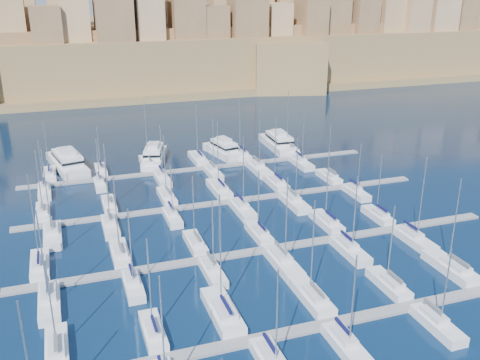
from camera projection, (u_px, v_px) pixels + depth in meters
name	position (u px, v px, depth m)	size (l,w,h in m)	color
ground	(247.00, 221.00, 100.20)	(600.00, 600.00, 0.00)	black
pontoon_near	(335.00, 323.00, 69.95)	(84.00, 2.00, 0.40)	slate
pontoon_mid_near	(272.00, 249.00, 89.48)	(84.00, 2.00, 0.40)	slate
pontoon_mid_far	(231.00, 201.00, 109.01)	(84.00, 2.00, 0.40)	slate
pontoon_far	(203.00, 168.00, 128.54)	(84.00, 2.00, 0.40)	slate
sailboat_0	(57.00, 349.00, 64.01)	(2.67, 8.92, 12.77)	silver
sailboat_1	(153.00, 332.00, 67.29)	(2.51, 8.38, 13.78)	silver
sailboat_2	(223.00, 312.00, 71.28)	(3.27, 10.92, 17.69)	silver
sailboat_3	(312.00, 297.00, 74.69)	(2.91, 9.71, 15.42)	silver
sailboat_4	(389.00, 284.00, 77.92)	(2.58, 8.62, 13.17)	silver
sailboat_5	(451.00, 268.00, 82.37)	(3.18, 10.61, 15.46)	silver
sailboat_9	(347.00, 346.00, 64.64)	(2.66, 8.87, 13.70)	silver
sailboat_10	(437.00, 324.00, 68.79)	(2.58, 8.61, 12.14)	silver
sailboat_12	(40.00, 265.00, 83.08)	(2.81, 9.37, 15.82)	silver
sailboat_13	(120.00, 254.00, 86.71)	(2.73, 9.11, 13.94)	silver
sailboat_14	(195.00, 243.00, 90.22)	(2.52, 8.41, 12.94)	silver
sailboat_15	(259.00, 233.00, 93.75)	(2.54, 8.46, 12.58)	silver
sailboat_16	(327.00, 222.00, 98.22)	(2.80, 9.33, 14.63)	silver
sailboat_17	(378.00, 216.00, 100.95)	(2.46, 8.21, 12.93)	silver
sailboat_18	(49.00, 302.00, 73.50)	(2.88, 9.60, 15.02)	silver
sailboat_19	(133.00, 285.00, 77.62)	(2.46, 8.22, 13.33)	silver
sailboat_20	(213.00, 272.00, 81.21)	(2.52, 8.39, 12.78)	silver
sailboat_21	(283.00, 263.00, 83.86)	(3.05, 10.15, 15.48)	silver
sailboat_22	(350.00, 250.00, 87.86)	(2.82, 9.41, 14.14)	silver
sailboat_23	(414.00, 239.00, 91.60)	(2.87, 9.55, 15.94)	silver
sailboat_24	(43.00, 212.00, 102.40)	(2.58, 8.59, 13.33)	silver
sailboat_25	(109.00, 204.00, 106.01)	(2.46, 8.21, 13.37)	silver
sailboat_26	(167.00, 197.00, 109.93)	(2.71, 9.04, 14.01)	silver
sailboat_27	(219.00, 189.00, 113.98)	(3.11, 10.36, 15.78)	silver
sailboat_28	(276.00, 183.00, 117.57)	(2.88, 9.59, 15.16)	silver
sailboat_29	(329.00, 177.00, 121.06)	(2.58, 8.61, 13.30)	silver
sailboat_30	(53.00, 235.00, 93.05)	(3.00, 10.01, 16.94)	silver
sailboat_31	(110.00, 226.00, 96.55)	(2.68, 8.93, 14.01)	silver
sailboat_32	(172.00, 217.00, 100.35)	(2.47, 8.24, 11.58)	silver
sailboat_33	(242.00, 209.00, 103.87)	(2.91, 9.69, 15.88)	silver
sailboat_34	(294.00, 202.00, 107.11)	(2.97, 9.91, 14.81)	silver
sailboat_35	(356.00, 192.00, 112.28)	(2.48, 8.27, 11.80)	silver
sailboat_36	(50.00, 175.00, 122.62)	(2.76, 9.20, 13.34)	silver
sailboat_37	(101.00, 170.00, 125.63)	(2.44, 8.13, 11.53)	silver
sailboat_38	(148.00, 163.00, 130.11)	(3.15, 10.50, 16.18)	silver
sailboat_39	(198.00, 159.00, 133.73)	(3.02, 10.08, 14.80)	silver
sailboat_40	(241.00, 154.00, 137.11)	(3.00, 10.00, 15.36)	silver
sailboat_41	(288.00, 149.00, 141.04)	(2.96, 9.86, 16.58)	silver
sailboat_42	(45.00, 191.00, 112.77)	(2.60, 8.66, 12.40)	silver
sailboat_43	(100.00, 184.00, 116.78)	(2.24, 7.48, 11.48)	silver
sailboat_44	(162.00, 178.00, 120.21)	(2.73, 9.10, 13.48)	silver
sailboat_45	(213.00, 172.00, 123.96)	(2.65, 8.84, 13.80)	silver
sailboat_46	(258.00, 168.00, 126.58)	(3.14, 10.46, 15.74)	silver
sailboat_47	(301.00, 163.00, 130.54)	(2.81, 9.36, 12.89)	silver
motor_yacht_a	(67.00, 162.00, 128.36)	(9.77, 20.38, 5.25)	silver
motor_yacht_b	(154.00, 155.00, 132.99)	(9.13, 16.38, 5.25)	silver
motor_yacht_c	(223.00, 149.00, 137.85)	(7.21, 14.96, 5.25)	silver
motor_yacht_d	(278.00, 142.00, 144.14)	(6.07, 17.88, 5.25)	silver
fortified_city	(128.00, 50.00, 232.88)	(460.00, 108.95, 59.52)	brown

